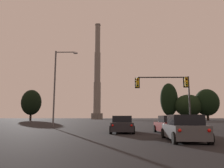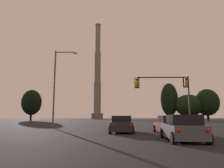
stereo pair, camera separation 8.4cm
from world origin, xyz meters
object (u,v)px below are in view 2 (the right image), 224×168
Objects in this scene: traffic_light_overhead_right at (170,88)px; smokestack at (98,81)px; sedan_center_lane_front at (121,125)px; hatchback_right_lane_front at (169,125)px; street_lamp at (58,81)px; hatchback_right_lane_second at (183,129)px.

traffic_light_overhead_right is 0.10× the size of smokestack.
sedan_center_lane_front is 9.36m from traffic_light_overhead_right.
sedan_center_lane_front is at bearing -84.02° from smokestack.
hatchback_right_lane_front is at bearing -105.72° from traffic_light_overhead_right.
hatchback_right_lane_front is 8.48m from traffic_light_overhead_right.
sedan_center_lane_front is 12.11m from street_lamp.
traffic_light_overhead_right is 117.50m from smokestack.
street_lamp is at bearing -87.57° from smokestack.
sedan_center_lane_front is 1.14× the size of hatchback_right_lane_front.
street_lamp is (-7.83, 7.65, 5.18)m from sedan_center_lane_front.
sedan_center_lane_front is at bearing 117.87° from hatchback_right_lane_second.
hatchback_right_lane_second is at bearing -63.31° from sedan_center_lane_front.
traffic_light_overhead_right is (2.03, 7.20, 4.01)m from hatchback_right_lane_front.
hatchback_right_lane_front is at bearing -14.64° from sedan_center_lane_front.
hatchback_right_lane_front reaches higher than sedan_center_lane_front.
street_lamp is (-11.69, 8.76, 5.18)m from hatchback_right_lane_front.
hatchback_right_lane_second is (3.24, -6.88, -0.00)m from sedan_center_lane_front.
traffic_light_overhead_right is 0.66× the size of street_lamp.
smokestack is (-16.48, 121.46, 24.19)m from hatchback_right_lane_front.
smokestack reaches higher than hatchback_right_lane_second.
smokestack is at bearing 99.20° from traffic_light_overhead_right.
smokestack is at bearing 99.73° from hatchback_right_lane_second.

